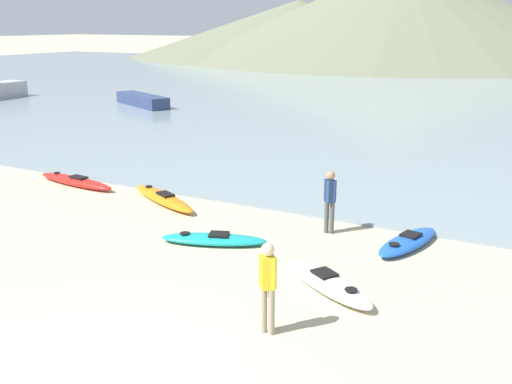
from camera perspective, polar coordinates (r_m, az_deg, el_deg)
bay_water at (r=50.63m, az=22.03°, el=8.69°), size 160.00×70.00×0.06m
far_hill_left at (r=99.45m, az=4.04°, el=15.28°), size 53.77×53.77×8.77m
far_hill_midleft at (r=94.83m, az=13.89°, el=16.37°), size 67.24×67.24×13.80m
kayak_on_sand_0 at (r=21.31m, az=-16.81°, el=1.00°), size 3.61×0.98×0.34m
kayak_on_sand_1 at (r=18.65m, az=-8.85°, el=-0.57°), size 3.47×2.09×0.35m
kayak_on_sand_2 at (r=15.35m, az=14.27°, el=-4.60°), size 1.28×2.70×0.31m
kayak_on_sand_3 at (r=15.10m, az=-4.04°, el=-4.50°), size 2.76×1.67×0.29m
kayak_on_sand_4 at (r=12.67m, az=6.88°, el=-8.58°), size 2.73×2.09×0.35m
person_near_foreground at (r=10.59m, az=1.12°, el=-8.60°), size 0.35×0.30×1.72m
person_near_waterline at (r=15.68m, az=7.05°, el=-0.56°), size 0.34×0.30×1.69m
moored_boat_1 at (r=72.16m, az=14.26°, el=11.76°), size 4.17×4.60×2.06m
moored_boat_2 at (r=40.46m, az=-10.79°, el=8.59°), size 5.45×3.48×0.74m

